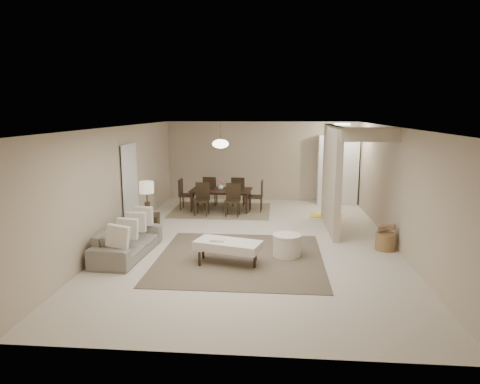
# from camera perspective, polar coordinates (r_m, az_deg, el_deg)

# --- Properties ---
(floor) EXTENTS (9.00, 9.00, 0.00)m
(floor) POSITION_cam_1_polar(r_m,az_deg,el_deg) (9.52, 1.84, -6.56)
(floor) COLOR beige
(floor) RESTS_ON ground
(ceiling) EXTENTS (9.00, 9.00, 0.00)m
(ceiling) POSITION_cam_1_polar(r_m,az_deg,el_deg) (9.09, 1.93, 8.66)
(ceiling) COLOR white
(ceiling) RESTS_ON back_wall
(back_wall) EXTENTS (6.00, 0.00, 6.00)m
(back_wall) POSITION_cam_1_polar(r_m,az_deg,el_deg) (13.67, 2.86, 4.12)
(back_wall) COLOR #BDAB8F
(back_wall) RESTS_ON floor
(left_wall) EXTENTS (0.00, 9.00, 9.00)m
(left_wall) POSITION_cam_1_polar(r_m,az_deg,el_deg) (9.84, -15.85, 1.10)
(left_wall) COLOR #BDAB8F
(left_wall) RESTS_ON floor
(right_wall) EXTENTS (0.00, 9.00, 9.00)m
(right_wall) POSITION_cam_1_polar(r_m,az_deg,el_deg) (9.55, 20.16, 0.56)
(right_wall) COLOR #BDAB8F
(right_wall) RESTS_ON floor
(partition) EXTENTS (0.15, 2.50, 2.50)m
(partition) POSITION_cam_1_polar(r_m,az_deg,el_deg) (10.53, 12.07, 1.89)
(partition) COLOR #BDAB8F
(partition) RESTS_ON floor
(doorway) EXTENTS (0.04, 0.90, 2.04)m
(doorway) POSITION_cam_1_polar(r_m,az_deg,el_deg) (10.42, -14.48, 0.41)
(doorway) COLOR black
(doorway) RESTS_ON floor
(pantry_cabinet) EXTENTS (1.20, 0.55, 2.10)m
(pantry_cabinet) POSITION_cam_1_polar(r_m,az_deg,el_deg) (13.48, 12.84, 2.91)
(pantry_cabinet) COLOR white
(pantry_cabinet) RESTS_ON floor
(flush_light) EXTENTS (0.44, 0.44, 0.05)m
(flush_light) POSITION_cam_1_polar(r_m,az_deg,el_deg) (12.42, 13.49, 8.77)
(flush_light) COLOR white
(flush_light) RESTS_ON ceiling
(living_rug) EXTENTS (3.20, 3.20, 0.01)m
(living_rug) POSITION_cam_1_polar(r_m,az_deg,el_deg) (8.45, -0.00, -8.79)
(living_rug) COLOR brown
(living_rug) RESTS_ON floor
(sofa) EXTENTS (2.02, 0.89, 0.58)m
(sofa) POSITION_cam_1_polar(r_m,az_deg,el_deg) (8.82, -14.76, -6.36)
(sofa) COLOR gray
(sofa) RESTS_ON floor
(ottoman_bench) EXTENTS (1.33, 0.88, 0.44)m
(ottoman_bench) POSITION_cam_1_polar(r_m,az_deg,el_deg) (8.07, -1.61, -7.15)
(ottoman_bench) COLOR beige
(ottoman_bench) RESTS_ON living_rug
(side_table) EXTENTS (0.55, 0.55, 0.53)m
(side_table) POSITION_cam_1_polar(r_m,az_deg,el_deg) (9.93, -12.14, -4.47)
(side_table) COLOR black
(side_table) RESTS_ON floor
(table_lamp) EXTENTS (0.32, 0.32, 0.76)m
(table_lamp) POSITION_cam_1_polar(r_m,az_deg,el_deg) (9.74, -12.34, 0.22)
(table_lamp) COLOR #49371F
(table_lamp) RESTS_ON side_table
(round_pouf) EXTENTS (0.57, 0.57, 0.44)m
(round_pouf) POSITION_cam_1_polar(r_m,az_deg,el_deg) (8.55, 6.26, -7.10)
(round_pouf) COLOR beige
(round_pouf) RESTS_ON floor
(wicker_basket) EXTENTS (0.44, 0.44, 0.35)m
(wicker_basket) POSITION_cam_1_polar(r_m,az_deg,el_deg) (9.39, 18.83, -6.26)
(wicker_basket) COLOR olive
(wicker_basket) RESTS_ON floor
(dining_rug) EXTENTS (2.80, 2.10, 0.01)m
(dining_rug) POSITION_cam_1_polar(r_m,az_deg,el_deg) (12.36, -2.54, -2.45)
(dining_rug) COLOR #766849
(dining_rug) RESTS_ON floor
(dining_table) EXTENTS (1.77, 1.03, 0.61)m
(dining_table) POSITION_cam_1_polar(r_m,az_deg,el_deg) (12.30, -2.56, -1.09)
(dining_table) COLOR black
(dining_table) RESTS_ON dining_rug
(dining_chairs) EXTENTS (2.41, 1.78, 0.89)m
(dining_chairs) POSITION_cam_1_polar(r_m,az_deg,el_deg) (12.27, -2.56, -0.44)
(dining_chairs) COLOR black
(dining_chairs) RESTS_ON dining_rug
(vase) EXTENTS (0.16, 0.16, 0.16)m
(vase) POSITION_cam_1_polar(r_m,az_deg,el_deg) (12.23, -2.57, 0.68)
(vase) COLOR white
(vase) RESTS_ON dining_table
(yellow_mat) EXTENTS (0.94, 0.66, 0.01)m
(yellow_mat) POSITION_cam_1_polar(r_m,az_deg,el_deg) (11.92, 11.47, -3.16)
(yellow_mat) COLOR yellow
(yellow_mat) RESTS_ON floor
(pendant_light) EXTENTS (0.46, 0.46, 0.71)m
(pendant_light) POSITION_cam_1_polar(r_m,az_deg,el_deg) (12.07, -2.62, 6.44)
(pendant_light) COLOR #49371F
(pendant_light) RESTS_ON ceiling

